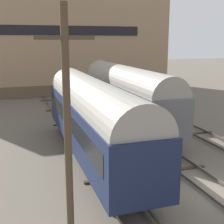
{
  "coord_description": "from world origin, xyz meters",
  "views": [
    {
      "loc": [
        -9.29,
        -11.91,
        7.4
      ],
      "look_at": [
        -2.37,
        9.5,
        2.2
      ],
      "focal_mm": 50.0,
      "sensor_mm": 36.0,
      "label": 1
    }
  ],
  "objects": [
    {
      "name": "ground_plane",
      "position": [
        0.0,
        0.0,
        0.0
      ],
      "size": [
        200.0,
        200.0,
        0.0
      ],
      "primitive_type": "plane",
      "color": "#60594C"
    },
    {
      "name": "track_left",
      "position": [
        -4.74,
        0.0,
        0.14
      ],
      "size": [
        2.6,
        60.0,
        0.26
      ],
      "color": "#4C4742",
      "rests_on": "ground"
    },
    {
      "name": "track_middle",
      "position": [
        0.0,
        0.0,
        0.14
      ],
      "size": [
        2.6,
        60.0,
        0.26
      ],
      "color": "#4C4742",
      "rests_on": "ground"
    },
    {
      "name": "train_car_navy",
      "position": [
        -4.74,
        6.06,
        2.93
      ],
      "size": [
        2.99,
        16.14,
        5.16
      ],
      "color": "black",
      "rests_on": "ground"
    },
    {
      "name": "train_car_grey",
      "position": [
        0.0,
        12.94,
        2.99
      ],
      "size": [
        2.98,
        16.66,
        5.26
      ],
      "color": "black",
      "rests_on": "ground"
    },
    {
      "name": "utility_pole",
      "position": [
        -7.73,
        -2.54,
        4.41
      ],
      "size": [
        1.8,
        0.24,
        8.49
      ],
      "color": "#473828",
      "rests_on": "ground"
    },
    {
      "name": "warehouse_building",
      "position": [
        -3.66,
        35.82,
        7.83
      ],
      "size": [
        32.56,
        12.97,
        15.66
      ],
      "color": "brown",
      "rests_on": "ground"
    }
  ]
}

